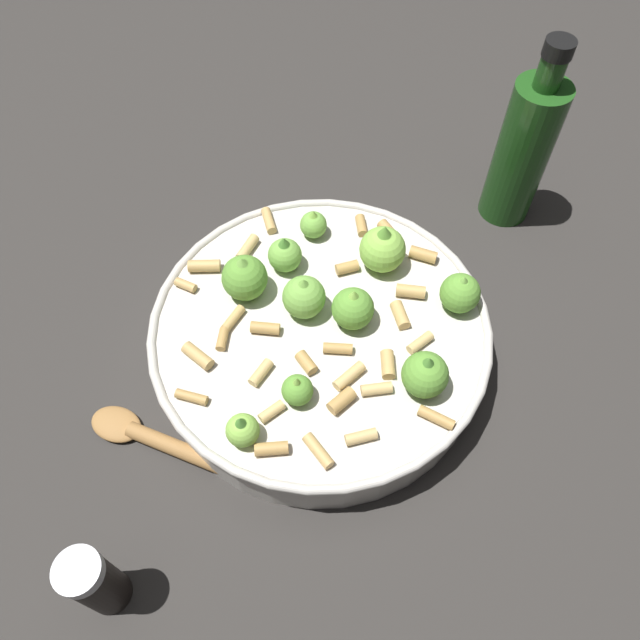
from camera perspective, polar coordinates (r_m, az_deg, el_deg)
The scene contains 5 objects.
ground_plane at distance 0.66m, azimuth -0.00°, elevation -3.12°, with size 2.40×2.40×0.00m, color #2D2B28.
cooking_pan at distance 0.63m, azimuth 0.16°, elevation -1.34°, with size 0.34×0.34×0.11m.
pepper_shaker at distance 0.56m, azimuth -19.90°, elevation -21.65°, with size 0.04×0.04×0.09m.
olive_oil_bottle at distance 0.75m, azimuth 18.12°, elevation 14.59°, with size 0.06×0.06×0.23m.
wooden_spoon at distance 0.62m, azimuth -13.10°, elevation -11.34°, with size 0.21×0.09×0.02m.
Camera 1 is at (-0.02, 0.33, 0.57)m, focal length 34.94 mm.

